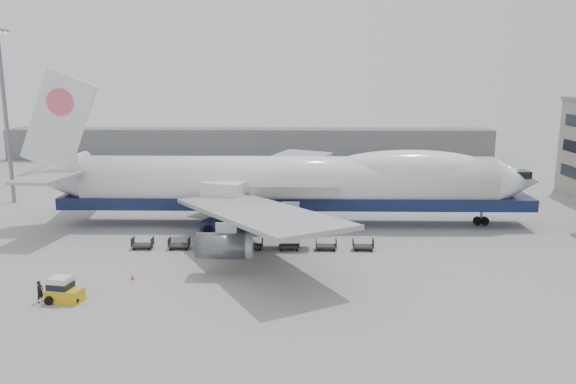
{
  "coord_description": "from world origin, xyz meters",
  "views": [
    {
      "loc": [
        1.44,
        -58.6,
        18.99
      ],
      "look_at": [
        0.17,
        6.0,
        5.51
      ],
      "focal_mm": 35.0,
      "sensor_mm": 36.0,
      "label": 1
    }
  ],
  "objects_px": {
    "baggage_tug": "(63,291)",
    "catering_truck": "(224,204)",
    "ground_worker": "(40,292)",
    "airliner": "(293,182)"
  },
  "relations": [
    {
      "from": "airliner",
      "to": "ground_worker",
      "type": "distance_m",
      "value": 33.95
    },
    {
      "from": "airliner",
      "to": "catering_truck",
      "type": "bearing_deg",
      "value": -157.58
    },
    {
      "from": "airliner",
      "to": "baggage_tug",
      "type": "xyz_separation_m",
      "value": [
        -19.31,
        -25.89,
        -4.66
      ]
    },
    {
      "from": "airliner",
      "to": "baggage_tug",
      "type": "relative_size",
      "value": 20.95
    },
    {
      "from": "catering_truck",
      "to": "ground_worker",
      "type": "xyz_separation_m",
      "value": [
        -12.75,
        -22.63,
        -2.51
      ]
    },
    {
      "from": "baggage_tug",
      "to": "ground_worker",
      "type": "relative_size",
      "value": 1.68
    },
    {
      "from": "baggage_tug",
      "to": "airliner",
      "type": "bearing_deg",
      "value": 63.2
    },
    {
      "from": "ground_worker",
      "to": "catering_truck",
      "type": "bearing_deg",
      "value": -9.47
    },
    {
      "from": "baggage_tug",
      "to": "catering_truck",
      "type": "bearing_deg",
      "value": 74.04
    },
    {
      "from": "ground_worker",
      "to": "airliner",
      "type": "bearing_deg",
      "value": -19.13
    }
  ]
}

